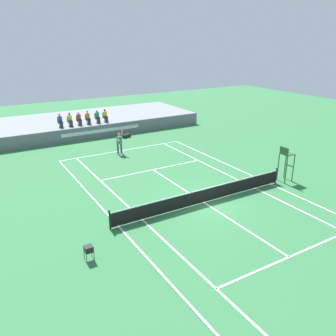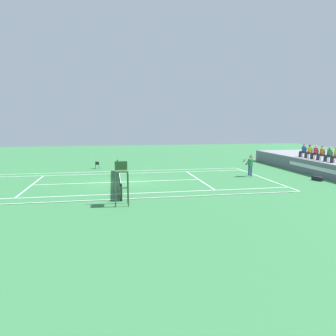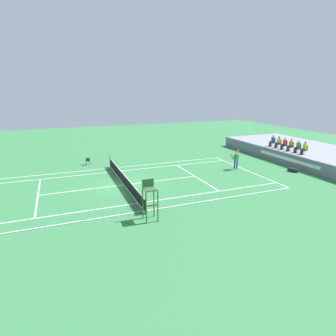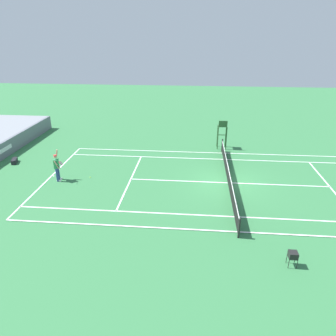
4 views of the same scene
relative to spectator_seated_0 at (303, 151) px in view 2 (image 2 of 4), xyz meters
name	(u,v)px [view 2 (image 2 of 4)]	position (x,y,z in m)	size (l,w,h in m)	color
ground_plane	(119,182)	(3.62, -18.03, -1.85)	(80.00, 80.00, 0.00)	#337542
court	(119,182)	(3.62, -18.03, -1.84)	(11.08, 23.88, 0.03)	#337542
net	(119,176)	(3.62, -18.03, -1.33)	(11.98, 0.10, 1.07)	black
barrier_wall	(316,169)	(3.62, -1.03, -1.23)	(22.66, 0.25, 1.24)	slate
spectator_seated_0	(303,151)	(0.00, 0.00, 0.00)	(0.44, 0.60, 1.26)	#474C56
spectator_seated_1	(309,152)	(0.92, 0.00, 0.00)	(0.44, 0.60, 1.26)	#474C56
spectator_seated_2	(315,152)	(1.81, 0.00, 0.00)	(0.44, 0.60, 1.26)	#474C56
spectator_seated_3	(321,153)	(2.69, 0.00, 0.00)	(0.44, 0.60, 1.26)	#474C56
spectator_seated_4	(328,154)	(3.67, 0.00, 0.00)	(0.44, 0.60, 1.26)	#474C56
spectator_seated_5	(335,155)	(4.50, 0.00, 0.00)	(0.44, 0.60, 1.26)	#474C56
tennis_player	(250,165)	(3.00, -6.93, -0.86)	(0.75, 0.70, 2.08)	navy
tennis_ball	(231,178)	(3.61, -8.86, -1.82)	(0.07, 0.07, 0.07)	#D1E533
umpire_chair	(121,178)	(10.36, -18.03, -0.30)	(0.77, 0.77, 2.44)	#2D562D
equipment_bag	(318,179)	(5.67, -2.37, -1.69)	(0.95, 0.59, 0.32)	black
ball_hopper	(97,163)	(-4.12, -20.03, -1.28)	(0.36, 0.36, 0.70)	black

